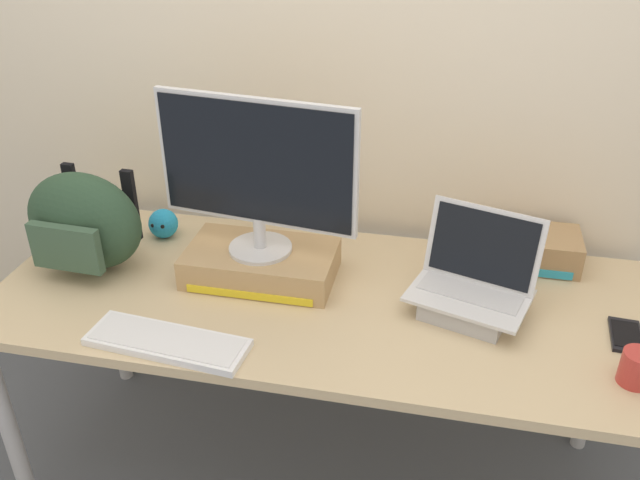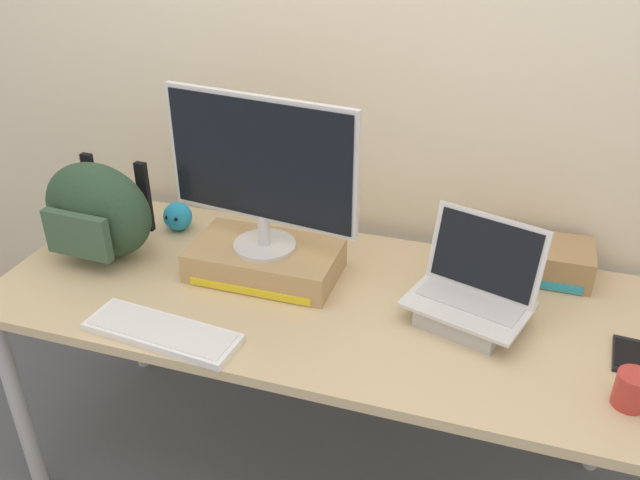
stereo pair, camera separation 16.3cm
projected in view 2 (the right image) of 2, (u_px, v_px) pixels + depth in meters
ground_plane at (320, 475)px, 2.27m from camera, size 20.00×20.00×0.00m
back_wall at (369, 57)px, 2.03m from camera, size 7.00×0.10×2.60m
desk at (320, 314)px, 1.94m from camera, size 1.87×0.77×0.74m
toner_box_yellow at (265, 260)px, 1.98m from camera, size 0.43×0.26×0.09m
desktop_monitor at (261, 169)px, 1.84m from camera, size 0.58×0.18×0.46m
open_laptop at (470, 302)px, 1.78m from camera, size 0.36×0.30×0.28m
external_keyboard at (162, 332)px, 1.74m from camera, size 0.43×0.17×0.02m
messenger_backpack at (98, 211)px, 2.03m from camera, size 0.37×0.25×0.31m
coffee_mug at (633, 390)px, 1.50m from camera, size 0.12×0.08×0.09m
cell_phone at (629, 356)px, 1.66m from camera, size 0.09×0.15×0.01m
plush_toy at (178, 216)px, 2.22m from camera, size 0.10×0.10×0.10m
toner_box_cyan at (536, 258)px, 1.99m from camera, size 0.32×0.18×0.10m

